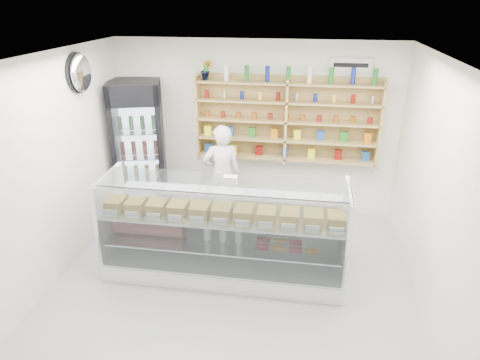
# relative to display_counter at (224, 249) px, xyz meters

# --- Properties ---
(room) EXTENTS (5.00, 5.00, 5.00)m
(room) POSITION_rel_display_counter_xyz_m (0.14, -0.52, 1.04)
(room) COLOR #ABACB0
(room) RESTS_ON ground
(display_counter) EXTENTS (3.05, 0.91, 1.33)m
(display_counter) POSITION_rel_display_counter_xyz_m (0.00, 0.00, 0.00)
(display_counter) COLOR white
(display_counter) RESTS_ON floor
(shop_worker) EXTENTS (0.68, 0.55, 1.62)m
(shop_worker) POSITION_rel_display_counter_xyz_m (-0.30, 1.40, 0.44)
(shop_worker) COLOR white
(shop_worker) RESTS_ON floor
(drinks_cooler) EXTENTS (0.97, 0.96, 2.19)m
(drinks_cooler) POSITION_rel_display_counter_xyz_m (-1.71, 1.60, 0.74)
(drinks_cooler) COLOR black
(drinks_cooler) RESTS_ON floor
(wall_shelving) EXTENTS (2.84, 0.28, 1.33)m
(wall_shelving) POSITION_rel_display_counter_xyz_m (0.64, 1.82, 1.23)
(wall_shelving) COLOR tan
(wall_shelving) RESTS_ON back_wall
(potted_plant) EXTENTS (0.18, 0.15, 0.30)m
(potted_plant) POSITION_rel_display_counter_xyz_m (-0.61, 1.82, 1.98)
(potted_plant) COLOR #1E6626
(potted_plant) RESTS_ON wall_shelving
(security_mirror) EXTENTS (0.15, 0.50, 0.50)m
(security_mirror) POSITION_rel_display_counter_xyz_m (-2.03, 0.68, 2.09)
(security_mirror) COLOR silver
(security_mirror) RESTS_ON left_wall
(wall_sign) EXTENTS (0.62, 0.03, 0.20)m
(wall_sign) POSITION_rel_display_counter_xyz_m (1.54, 1.95, 2.09)
(wall_sign) COLOR white
(wall_sign) RESTS_ON back_wall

